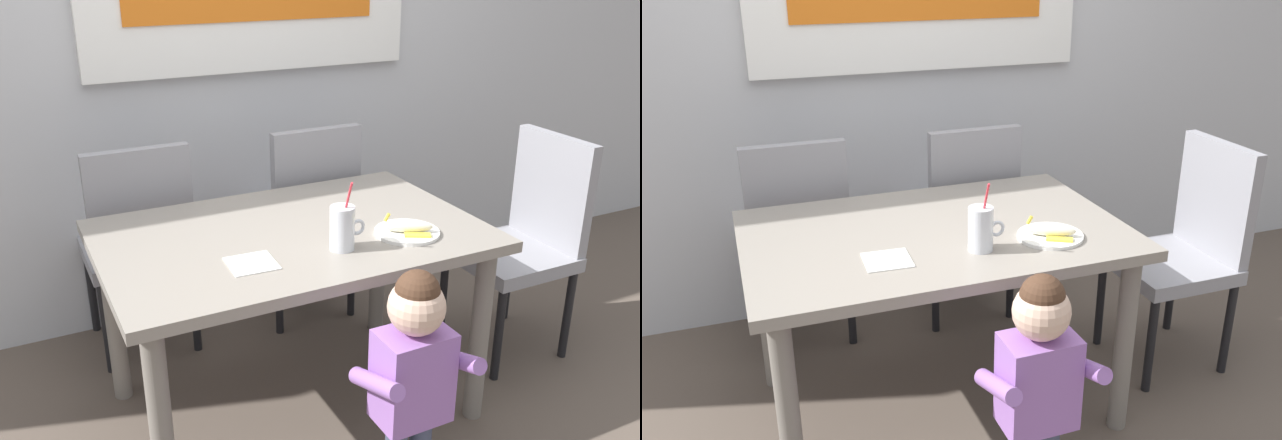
% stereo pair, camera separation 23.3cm
% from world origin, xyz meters
% --- Properties ---
extents(ground_plane, '(24.00, 24.00, 0.00)m').
position_xyz_m(ground_plane, '(0.00, 0.00, 0.00)').
color(ground_plane, brown).
extents(back_wall, '(6.40, 0.17, 2.90)m').
position_xyz_m(back_wall, '(0.00, 1.00, 1.45)').
color(back_wall, silver).
rests_on(back_wall, ground).
extents(dining_table, '(1.34, 0.89, 0.75)m').
position_xyz_m(dining_table, '(0.00, 0.00, 0.64)').
color(dining_table, gray).
rests_on(dining_table, ground).
extents(dining_chair_left, '(0.44, 0.44, 0.96)m').
position_xyz_m(dining_chair_left, '(-0.41, 0.66, 0.54)').
color(dining_chair_left, gray).
rests_on(dining_chair_left, ground).
extents(dining_chair_right, '(0.44, 0.44, 0.96)m').
position_xyz_m(dining_chair_right, '(0.36, 0.63, 0.54)').
color(dining_chair_right, gray).
rests_on(dining_chair_right, ground).
extents(dining_chair_far, '(0.44, 0.44, 0.96)m').
position_xyz_m(dining_chair_far, '(1.10, -0.02, 0.54)').
color(dining_chair_far, gray).
rests_on(dining_chair_far, ground).
extents(toddler_standing, '(0.33, 0.24, 0.84)m').
position_xyz_m(toddler_standing, '(0.11, -0.63, 0.53)').
color(toddler_standing, '#3F4760').
rests_on(toddler_standing, ground).
extents(milk_cup, '(0.13, 0.09, 0.25)m').
position_xyz_m(milk_cup, '(0.09, -0.22, 0.81)').
color(milk_cup, silver).
rests_on(milk_cup, dining_table).
extents(snack_plate, '(0.23, 0.23, 0.01)m').
position_xyz_m(snack_plate, '(0.35, -0.21, 0.75)').
color(snack_plate, white).
rests_on(snack_plate, dining_table).
extents(peeled_banana, '(0.17, 0.14, 0.07)m').
position_xyz_m(peeled_banana, '(0.35, -0.22, 0.78)').
color(peeled_banana, '#F4EAC6').
rests_on(peeled_banana, snack_plate).
extents(paper_napkin, '(0.16, 0.16, 0.00)m').
position_xyz_m(paper_napkin, '(-0.22, -0.19, 0.75)').
color(paper_napkin, white).
rests_on(paper_napkin, dining_table).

